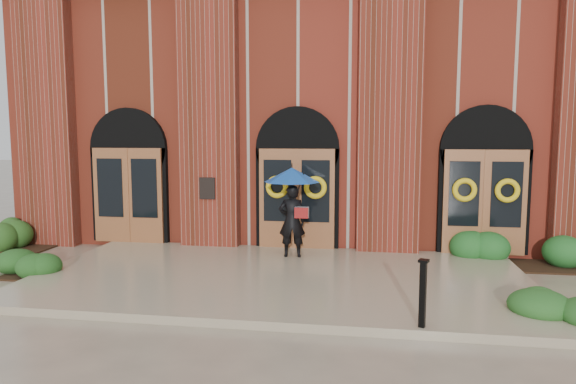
# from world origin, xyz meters

# --- Properties ---
(ground) EXTENTS (90.00, 90.00, 0.00)m
(ground) POSITION_xyz_m (0.00, 0.00, 0.00)
(ground) COLOR gray
(ground) RESTS_ON ground
(landing) EXTENTS (10.00, 5.30, 0.15)m
(landing) POSITION_xyz_m (0.00, 0.15, 0.07)
(landing) COLOR tan
(landing) RESTS_ON ground
(church_building) EXTENTS (16.20, 12.53, 7.00)m
(church_building) POSITION_xyz_m (0.00, 8.78, 3.50)
(church_building) COLOR maroon
(church_building) RESTS_ON ground
(man_with_umbrella) EXTENTS (1.43, 1.43, 2.09)m
(man_with_umbrella) POSITION_xyz_m (0.03, 1.75, 1.61)
(man_with_umbrella) COLOR black
(man_with_umbrella) RESTS_ON landing
(metal_post) EXTENTS (0.18, 0.18, 1.03)m
(metal_post) POSITION_xyz_m (2.59, -2.35, 0.69)
(metal_post) COLOR black
(metal_post) RESTS_ON landing
(hedge_wall_right) EXTENTS (2.69, 1.08, 0.69)m
(hedge_wall_right) POSITION_xyz_m (5.20, 2.20, 0.35)
(hedge_wall_right) COLOR #1E551F
(hedge_wall_right) RESTS_ON ground
(hedge_front_left) EXTENTS (1.40, 1.20, 0.49)m
(hedge_front_left) POSITION_xyz_m (-5.10, 0.00, 0.25)
(hedge_front_left) COLOR #1E4818
(hedge_front_left) RESTS_ON ground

